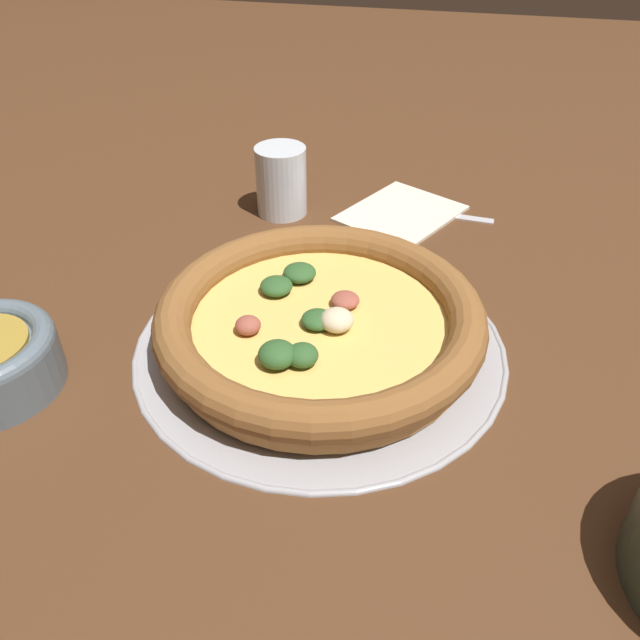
% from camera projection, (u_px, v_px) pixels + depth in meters
% --- Properties ---
extents(ground_plane, '(3.00, 3.00, 0.00)m').
position_uv_depth(ground_plane, '(320.00, 345.00, 0.57)').
color(ground_plane, '#4C2D19').
extents(pizza_tray, '(0.34, 0.34, 0.01)m').
position_uv_depth(pizza_tray, '(320.00, 342.00, 0.57)').
color(pizza_tray, '#9E9EA3').
rests_on(pizza_tray, ground_plane).
extents(pizza, '(0.29, 0.29, 0.04)m').
position_uv_depth(pizza, '(320.00, 320.00, 0.56)').
color(pizza, '#BC7F42').
rests_on(pizza, pizza_tray).
extents(drinking_cup, '(0.06, 0.06, 0.08)m').
position_uv_depth(drinking_cup, '(281.00, 181.00, 0.76)').
color(drinking_cup, silver).
rests_on(drinking_cup, ground_plane).
extents(napkin, '(0.16, 0.18, 0.01)m').
position_uv_depth(napkin, '(401.00, 212.00, 0.77)').
color(napkin, beige).
rests_on(napkin, ground_plane).
extents(fork, '(0.17, 0.03, 0.00)m').
position_uv_depth(fork, '(418.00, 211.00, 0.78)').
color(fork, '#B7B7BC').
rests_on(fork, ground_plane).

